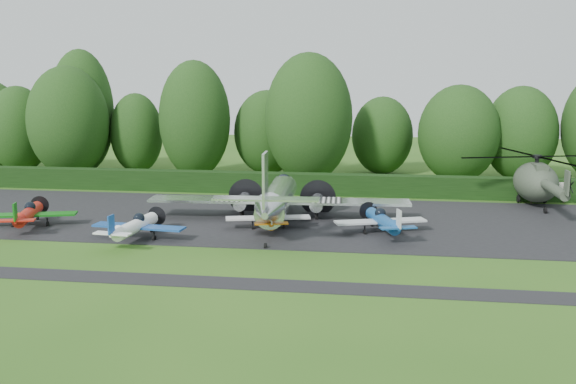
# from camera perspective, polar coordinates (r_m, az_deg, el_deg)

# --- Properties ---
(ground) EXTENTS (160.00, 160.00, 0.00)m
(ground) POSITION_cam_1_polar(r_m,az_deg,el_deg) (41.58, -5.82, -5.36)
(ground) COLOR #2A5718
(ground) RESTS_ON ground
(apron) EXTENTS (70.00, 18.00, 0.01)m
(apron) POSITION_cam_1_polar(r_m,az_deg,el_deg) (51.03, -3.12, -2.35)
(apron) COLOR black
(apron) RESTS_ON ground
(taxiway_verge) EXTENTS (70.00, 2.00, 0.00)m
(taxiway_verge) POSITION_cam_1_polar(r_m,az_deg,el_deg) (36.04, -8.13, -7.91)
(taxiway_verge) COLOR black
(taxiway_verge) RESTS_ON ground
(hedgerow) EXTENTS (90.00, 1.60, 2.00)m
(hedgerow) POSITION_cam_1_polar(r_m,az_deg,el_deg) (61.64, -1.13, -0.12)
(hedgerow) COLOR black
(hedgerow) RESTS_ON ground
(transport_plane) EXTENTS (20.50, 15.72, 6.57)m
(transport_plane) POSITION_cam_1_polar(r_m,az_deg,el_deg) (49.11, -1.00, -0.66)
(transport_plane) COLOR silver
(transport_plane) RESTS_ON ground
(light_plane_red) EXTENTS (6.71, 7.06, 2.58)m
(light_plane_red) POSITION_cam_1_polar(r_m,az_deg,el_deg) (51.37, -22.06, -1.80)
(light_plane_red) COLOR red
(light_plane_red) RESTS_ON ground
(light_plane_white) EXTENTS (6.58, 6.92, 2.53)m
(light_plane_white) POSITION_cam_1_polar(r_m,az_deg,el_deg) (45.18, -13.39, -2.94)
(light_plane_white) COLOR white
(light_plane_white) RESTS_ON ground
(light_plane_orange) EXTENTS (6.22, 6.54, 2.39)m
(light_plane_orange) POSITION_cam_1_polar(r_m,az_deg,el_deg) (46.94, -1.75, -2.23)
(light_plane_orange) COLOR #B9620A
(light_plane_orange) RESTS_ON ground
(light_plane_blue) EXTENTS (6.62, 6.96, 2.54)m
(light_plane_blue) POSITION_cam_1_polar(r_m,az_deg,el_deg) (46.03, 8.42, -2.51)
(light_plane_blue) COLOR navy
(light_plane_blue) RESTS_ON ground
(helicopter) EXTENTS (13.68, 16.02, 4.41)m
(helicopter) POSITION_cam_1_polar(r_m,az_deg,el_deg) (59.63, 21.18, 1.12)
(helicopter) COLOR #384132
(helicopter) RESTS_ON ground
(sign_board) EXTENTS (3.33, 0.12, 1.87)m
(sign_board) POSITION_cam_1_polar(r_m,az_deg,el_deg) (61.03, 22.14, 0.21)
(sign_board) COLOR #3F3326
(sign_board) RESTS_ON ground
(tree_0) EXTENTS (8.82, 8.82, 12.25)m
(tree_0) POSITION_cam_1_polar(r_m,az_deg,el_deg) (75.23, -18.95, 5.93)
(tree_0) COLOR black
(tree_0) RESTS_ON ground
(tree_1) EXTENTS (7.69, 7.69, 10.11)m
(tree_1) POSITION_cam_1_polar(r_m,az_deg,el_deg) (72.90, 19.97, 4.90)
(tree_1) COLOR black
(tree_1) RESTS_ON ground
(tree_2) EXTENTS (6.90, 6.90, 8.84)m
(tree_2) POSITION_cam_1_polar(r_m,az_deg,el_deg) (73.84, 8.38, 4.98)
(tree_2) COLOR black
(tree_2) RESTS_ON ground
(tree_3) EXTENTS (5.98, 5.98, 9.19)m
(tree_3) POSITION_cam_1_polar(r_m,az_deg,el_deg) (76.13, -13.32, 5.10)
(tree_3) COLOR black
(tree_3) RESTS_ON ground
(tree_5) EXTENTS (7.01, 7.01, 10.01)m
(tree_5) POSITION_cam_1_polar(r_m,az_deg,el_deg) (80.71, -22.82, 5.15)
(tree_5) COLOR black
(tree_5) RESTS_ON ground
(tree_6) EXTENTS (7.78, 7.78, 12.83)m
(tree_6) POSITION_cam_1_polar(r_m,az_deg,el_deg) (71.33, -8.30, 6.40)
(tree_6) COLOR black
(tree_6) RESTS_ON ground
(tree_7) EXTENTS (7.58, 7.58, 9.56)m
(tree_7) POSITION_cam_1_polar(r_m,az_deg,el_deg) (73.11, -1.85, 5.32)
(tree_7) COLOR black
(tree_7) RESTS_ON ground
(tree_10) EXTENTS (8.49, 8.49, 10.26)m
(tree_10) POSITION_cam_1_polar(r_m,az_deg,el_deg) (69.99, 14.93, 5.03)
(tree_10) COLOR black
(tree_10) RESTS_ON ground
(tree_11) EXTENTS (9.17, 9.17, 13.56)m
(tree_11) POSITION_cam_1_polar(r_m,az_deg,el_deg) (67.33, 1.84, 6.58)
(tree_11) COLOR black
(tree_11) RESTS_ON ground
(tree_12) EXTENTS (7.22, 7.22, 14.15)m
(tree_12) POSITION_cam_1_polar(r_m,az_deg,el_deg) (78.30, -17.83, 6.84)
(tree_12) COLOR black
(tree_12) RESTS_ON ground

